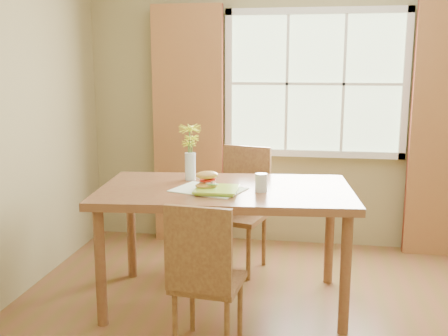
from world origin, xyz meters
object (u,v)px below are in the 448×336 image
chair_near (204,272)px  chair_far (242,202)px  water_glass (261,183)px  flower_vase (190,146)px  croissant_sandwich (207,180)px  dining_table (225,200)px

chair_near → chair_far: chair_far is taller
water_glass → flower_vase: size_ratio=0.30×
croissant_sandwich → water_glass: size_ratio=1.56×
water_glass → flower_vase: 0.64m
water_glass → chair_near: bearing=-112.7°
water_glass → flower_vase: flower_vase is taller
flower_vase → chair_far: bearing=57.4°
dining_table → croissant_sandwich: croissant_sandwich is taller
dining_table → flower_vase: size_ratio=4.38×
chair_near → croissant_sandwich: (-0.10, 0.57, 0.41)m
dining_table → water_glass: bearing=-21.3°
dining_table → chair_near: bearing=-95.8°
chair_near → flower_vase: 1.11m
dining_table → croissant_sandwich: bearing=-135.1°
chair_far → flower_vase: flower_vase is taller
chair_near → water_glass: (0.26, 0.63, 0.39)m
chair_far → water_glass: (0.23, -0.78, 0.34)m
water_glass → chair_far: bearing=106.4°
croissant_sandwich → water_glass: 0.36m
dining_table → chair_far: size_ratio=1.79×
croissant_sandwich → flower_vase: (-0.19, 0.33, 0.17)m
chair_far → croissant_sandwich: bearing=-83.1°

